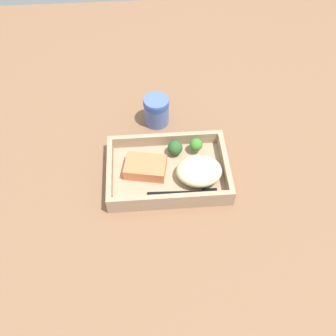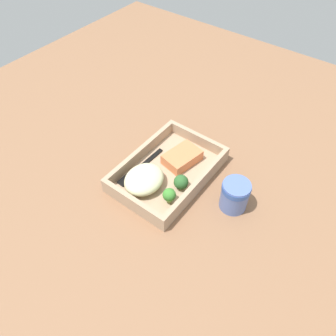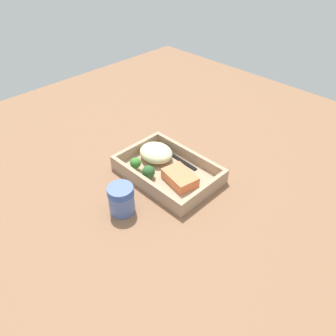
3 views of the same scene
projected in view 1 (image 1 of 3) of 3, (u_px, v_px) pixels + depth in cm
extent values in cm
cube|color=brown|center=(168.00, 178.00, 94.03)|extent=(160.00, 160.00, 2.00)
cube|color=tan|center=(168.00, 173.00, 92.77)|extent=(28.11, 19.13, 1.20)
cube|color=tan|center=(171.00, 200.00, 85.52)|extent=(28.11, 1.20, 3.21)
cube|color=tan|center=(165.00, 139.00, 96.55)|extent=(28.11, 1.20, 3.21)
cube|color=tan|center=(110.00, 171.00, 90.42)|extent=(1.20, 16.73, 3.21)
cube|color=tan|center=(225.00, 164.00, 91.65)|extent=(1.20, 16.73, 3.21)
cube|color=#DB7647|center=(145.00, 167.00, 91.31)|extent=(10.44, 8.03, 2.90)
ellipsoid|color=beige|center=(199.00, 171.00, 89.63)|extent=(10.54, 8.95, 4.50)
cylinder|color=#7D9E51|center=(196.00, 149.00, 95.54)|extent=(1.20, 1.20, 1.70)
sphere|color=#3C812E|center=(196.00, 144.00, 94.19)|extent=(3.16, 3.16, 3.16)
cylinder|color=#84A867|center=(175.00, 152.00, 95.38)|extent=(1.37, 1.37, 1.09)
sphere|color=#2C5A29|center=(175.00, 148.00, 94.17)|extent=(3.62, 3.62, 3.62)
cube|color=black|center=(175.00, 194.00, 88.20)|extent=(12.43, 1.57, 0.44)
cube|color=black|center=(210.00, 193.00, 88.38)|extent=(3.48, 2.33, 0.44)
cylinder|color=#526BAE|center=(156.00, 111.00, 101.21)|extent=(6.42, 6.42, 7.78)
cylinder|color=#3356A8|center=(156.00, 103.00, 99.01)|extent=(6.61, 6.61, 1.40)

